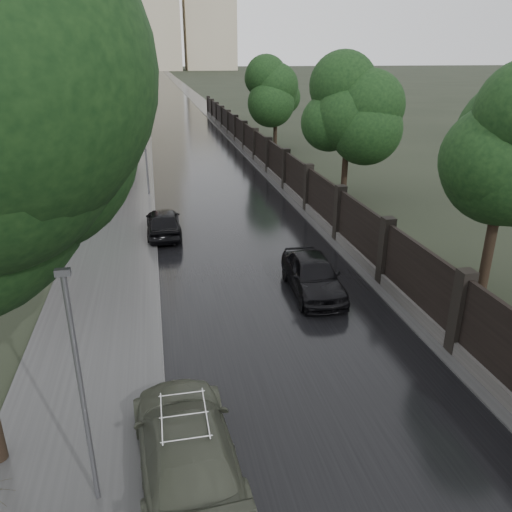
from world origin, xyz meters
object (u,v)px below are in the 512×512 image
Objects in this scene: tree_left_far at (86,104)px; car_right_near at (313,275)px; volga_sedan at (186,445)px; hatchback_left at (163,222)px; traffic_light at (146,159)px; lamp_post at (82,393)px; tree_right_a at (505,165)px; tree_right_b at (348,117)px; tree_right_c at (276,94)px.

car_right_near is (9.66, -20.22, -4.50)m from tree_left_far.
volga_sedan is 15.43m from hatchback_left.
tree_left_far is 1.85× the size of traffic_light.
lamp_post is 1.01× the size of volga_sedan.
lamp_post is (-12.90, -6.50, -2.28)m from tree_right_a.
car_right_near is at bearing -68.63° from traffic_light.
hatchback_left is (4.40, -12.63, -4.54)m from tree_left_far.
tree_right_b is at bearing -14.24° from traffic_light.
tree_right_a reaches higher than car_right_near.
traffic_light is at bearing 124.77° from tree_right_a.
volga_sedan is (-11.10, -38.06, -4.22)m from tree_right_c.
lamp_post is 11.05m from car_right_near.
car_right_near is (5.26, 7.83, 0.00)m from volga_sedan.
tree_right_a is 14.62m from lamp_post.
lamp_post is 16.09m from hatchback_left.
tree_right_b is at bearing -90.00° from tree_right_c.
volga_sedan is 1.23× the size of hatchback_left.
traffic_light is at bearing 113.26° from car_right_near.
tree_right_b is 1.39× the size of volga_sedan.
tree_left_far is 18.45m from tree_right_c.
tree_right_b is at bearing -27.30° from tree_left_far.
car_right_near is (-5.84, -30.22, -4.21)m from tree_right_c.
tree_left_far is at bearing -71.10° from hatchback_left.
tree_right_a is 1.00× the size of tree_right_b.
traffic_light is at bearing -91.98° from volga_sedan.
lamp_post is 1.25× the size of hatchback_left.
tree_left_far is at bearing -147.17° from tree_right_c.
tree_left_far is 1.45× the size of lamp_post.
tree_right_c is 40.67m from lamp_post.
tree_left_far is 1.05× the size of tree_right_c.
hatchback_left is at bearing 139.83° from tree_right_a.
tree_right_b is 1.71× the size of hatchback_left.
tree_left_far reaches higher than traffic_light.
tree_right_a is 1.37× the size of lamp_post.
tree_right_c is 1.39× the size of volga_sedan.
tree_left_far is 1.71× the size of car_right_near.
tree_right_c is 25.56m from hatchback_left.
tree_right_b is at bearing 66.34° from car_right_near.
volga_sedan is (-11.10, -6.06, -4.22)m from tree_right_a.
tree_left_far is at bearing 126.47° from traffic_light.
tree_right_a reaches higher than hatchback_left.
tree_right_c is at bearing -109.98° from volga_sedan.
tree_left_far is 1.46× the size of volga_sedan.
tree_right_a is 13.33m from volga_sedan.
traffic_light is 7.84m from hatchback_left.
traffic_light is (-11.80, -15.01, -2.55)m from tree_right_c.
traffic_light is (-11.80, 2.99, -2.55)m from tree_right_b.
lamp_post is 1.28× the size of traffic_light.
tree_right_b is 1.75× the size of traffic_light.
car_right_near is at bearing 163.10° from tree_right_a.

